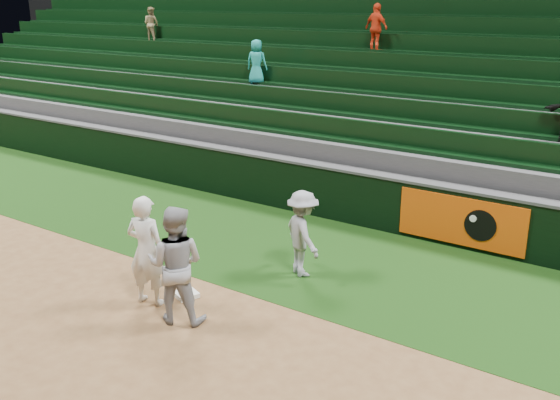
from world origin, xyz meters
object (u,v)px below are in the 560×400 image
at_px(base_coach, 303,234).
at_px(baserunner, 176,265).
at_px(first_baseman, 146,251).
at_px(first_base, 186,294).

bearing_deg(base_coach, baserunner, 106.91).
relative_size(first_baseman, base_coach, 1.17).
xyz_separation_m(first_baseman, base_coach, (1.51, 2.39, -0.13)).
height_order(first_baseman, baserunner, baserunner).
distance_m(baserunner, base_coach, 2.65).
distance_m(first_base, base_coach, 2.34).
xyz_separation_m(first_baseman, baserunner, (0.81, -0.16, 0.01)).
height_order(first_base, baserunner, baserunner).
distance_m(first_baseman, baserunner, 0.82).
height_order(baserunner, base_coach, baserunner).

